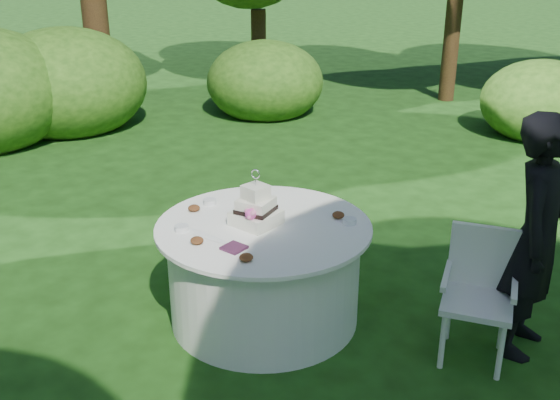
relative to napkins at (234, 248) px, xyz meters
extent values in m
plane|color=#15330E|center=(-0.09, 0.42, -0.78)|extent=(80.00, 80.00, 0.00)
cube|color=#491F3B|center=(0.00, 0.00, 0.00)|extent=(0.14, 0.14, 0.02)
ellipsoid|color=white|center=(-0.31, 0.02, 0.00)|extent=(0.48, 0.07, 0.01)
imported|color=black|center=(1.57, 1.24, 0.07)|extent=(0.48, 0.67, 1.70)
cylinder|color=white|center=(-0.09, 0.42, -0.41)|extent=(1.40, 1.40, 0.74)
cylinder|color=white|center=(-0.09, 0.42, -0.02)|extent=(1.56, 1.56, 0.03)
cube|color=silver|center=(-0.14, 0.40, 0.04)|extent=(0.30, 0.30, 0.10)
cube|color=silver|center=(-0.14, 0.40, 0.14)|extent=(0.26, 0.26, 0.10)
cube|color=white|center=(-0.14, 0.40, 0.24)|extent=(0.17, 0.17, 0.10)
cube|color=black|center=(-0.14, 0.40, 0.11)|extent=(0.28, 0.28, 0.03)
sphere|color=#EE46B3|center=(-0.08, 0.27, 0.13)|extent=(0.08, 0.08, 0.08)
cylinder|color=silver|center=(-0.14, 0.40, 0.32)|extent=(0.01, 0.01, 0.05)
torus|color=silver|center=(-0.14, 0.40, 0.38)|extent=(0.07, 0.02, 0.07)
cube|color=silver|center=(1.35, 0.89, -0.34)|extent=(0.57, 0.57, 0.04)
cube|color=white|center=(1.29, 1.09, -0.10)|extent=(0.44, 0.18, 0.45)
cylinder|color=white|center=(1.24, 0.66, -0.57)|extent=(0.04, 0.04, 0.42)
cylinder|color=silver|center=(1.59, 0.78, -0.57)|extent=(0.04, 0.04, 0.42)
cylinder|color=silver|center=(1.12, 1.01, -0.57)|extent=(0.04, 0.04, 0.42)
cylinder|color=white|center=(1.47, 1.12, -0.57)|extent=(0.04, 0.04, 0.42)
cube|color=silver|center=(1.15, 0.82, -0.18)|extent=(0.16, 0.40, 0.04)
cube|color=silver|center=(1.56, 0.96, -0.18)|extent=(0.16, 0.40, 0.04)
cylinder|color=silver|center=(-0.48, -0.01, 0.01)|extent=(0.10, 0.10, 0.04)
cylinder|color=silver|center=(-0.66, 0.46, 0.01)|extent=(0.10, 0.10, 0.04)
cylinder|color=silver|center=(0.39, 0.81, 0.01)|extent=(0.10, 0.10, 0.04)
ellipsoid|color=#562D16|center=(0.17, -0.08, 0.02)|extent=(0.09, 0.09, 0.05)
ellipsoid|color=#562D16|center=(-0.25, -0.10, 0.02)|extent=(0.09, 0.09, 0.05)
ellipsoid|color=#562D16|center=(-0.66, 0.29, 0.02)|extent=(0.09, 0.09, 0.05)
ellipsoid|color=#562D16|center=(0.27, 0.85, 0.02)|extent=(0.09, 0.09, 0.05)
camera|label=1|loc=(2.64, -2.88, 1.94)|focal=42.00mm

